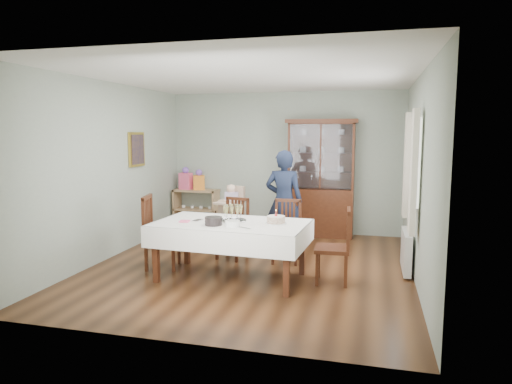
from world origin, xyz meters
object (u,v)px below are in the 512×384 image
(high_chair, at_px, (232,222))
(champagne_tray, at_px, (233,216))
(chair_far_right, at_px, (286,244))
(woman, at_px, (284,201))
(sideboard, at_px, (196,209))
(birthday_cake, at_px, (276,220))
(chair_end_right, at_px, (333,261))
(china_cabinet, at_px, (321,176))
(chair_end_left, at_px, (161,246))
(gift_bag_pink, at_px, (186,179))
(chair_far_left, at_px, (233,240))
(gift_bag_orange, at_px, (199,181))
(dining_table, at_px, (231,250))

(high_chair, distance_m, champagne_tray, 1.74)
(chair_far_right, distance_m, woman, 0.81)
(sideboard, bearing_deg, woman, -32.90)
(chair_far_right, relative_size, birthday_cake, 3.41)
(chair_end_right, bearing_deg, china_cabinet, -173.37)
(chair_end_left, height_order, gift_bag_pink, gift_bag_pink)
(china_cabinet, bearing_deg, birthday_cake, -95.59)
(high_chair, bearing_deg, chair_far_left, -54.19)
(chair_end_right, height_order, gift_bag_orange, gift_bag_orange)
(high_chair, bearing_deg, champagne_tray, -54.43)
(sideboard, height_order, gift_bag_pink, gift_bag_pink)
(china_cabinet, distance_m, sideboard, 2.60)
(chair_end_right, xyz_separation_m, birthday_cake, (-0.74, -0.11, 0.52))
(champagne_tray, bearing_deg, chair_end_left, 172.96)
(chair_end_left, height_order, birthday_cake, chair_end_left)
(gift_bag_orange, bearing_deg, champagne_tray, -60.45)
(china_cabinet, height_order, high_chair, china_cabinet)
(high_chair, bearing_deg, sideboard, 151.03)
(chair_end_left, xyz_separation_m, high_chair, (0.60, 1.46, 0.10))
(chair_end_right, height_order, high_chair, high_chair)
(birthday_cake, distance_m, gift_bag_pink, 3.70)
(china_cabinet, height_order, birthday_cake, china_cabinet)
(chair_end_left, height_order, champagne_tray, chair_end_left)
(dining_table, bearing_deg, china_cabinet, 72.99)
(china_cabinet, bearing_deg, woman, -109.15)
(chair_end_left, bearing_deg, china_cabinet, -49.42)
(high_chair, xyz_separation_m, champagne_tray, (0.52, -1.60, 0.42))
(woman, distance_m, gift_bag_pink, 2.61)
(chair_end_right, height_order, champagne_tray, champagne_tray)
(dining_table, xyz_separation_m, sideboard, (-1.63, 2.86, 0.02))
(chair_end_left, xyz_separation_m, birthday_cake, (1.71, -0.17, 0.50))
(china_cabinet, bearing_deg, chair_far_left, -121.40)
(dining_table, relative_size, birthday_cake, 7.58)
(chair_end_left, xyz_separation_m, gift_bag_orange, (-0.44, 2.61, 0.67))
(birthday_cake, bearing_deg, chair_far_left, 133.99)
(chair_far_right, xyz_separation_m, high_chair, (-1.09, 0.73, 0.14))
(birthday_cake, bearing_deg, high_chair, 124.31)
(sideboard, bearing_deg, chair_far_left, -54.51)
(sideboard, height_order, gift_bag_orange, gift_bag_orange)
(chair_end_left, bearing_deg, high_chair, -34.40)
(chair_far_right, height_order, birthday_cake, birthday_cake)
(chair_end_left, height_order, woman, woman)
(china_cabinet, height_order, sideboard, china_cabinet)
(chair_end_left, relative_size, chair_end_right, 1.08)
(chair_end_right, height_order, gift_bag_pink, gift_bag_pink)
(chair_end_right, distance_m, birthday_cake, 0.91)
(champagne_tray, bearing_deg, birthday_cake, -3.00)
(chair_far_left, bearing_deg, chair_far_right, 11.23)
(chair_far_right, xyz_separation_m, chair_end_right, (0.77, -0.79, 0.01))
(china_cabinet, distance_m, birthday_cake, 2.81)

